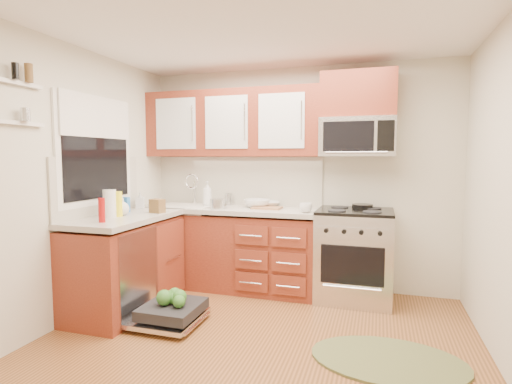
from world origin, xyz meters
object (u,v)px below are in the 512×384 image
(cutting_board, at_px, (267,208))
(rug, at_px, (388,360))
(microwave, at_px, (357,137))
(sink, at_px, (186,216))
(dishwasher, at_px, (169,313))
(bowl_b, at_px, (257,203))
(stock_pot, at_px, (218,204))
(paper_towel_roll, at_px, (110,203))
(upper_cabinets, at_px, (232,124))
(skillet, at_px, (362,206))
(cup, at_px, (306,208))
(bowl_a, at_px, (268,204))
(range, at_px, (354,255))

(cutting_board, bearing_deg, rug, -44.26)
(rug, bearing_deg, microwave, 103.52)
(microwave, distance_m, sink, 2.13)
(dishwasher, xyz_separation_m, rug, (1.87, -0.11, -0.09))
(cutting_board, relative_size, bowl_b, 1.07)
(stock_pot, bearing_deg, paper_towel_roll, -129.99)
(cutting_board, bearing_deg, upper_cabinets, 162.36)
(microwave, bearing_deg, bowl_b, -177.68)
(skillet, bearing_deg, cutting_board, -170.38)
(cup, bearing_deg, skillet, 32.59)
(skillet, bearing_deg, cup, -147.41)
(cutting_board, relative_size, bowl_a, 1.22)
(rug, distance_m, skillet, 1.72)
(upper_cabinets, bearing_deg, bowl_b, -12.12)
(upper_cabinets, relative_size, bowl_b, 7.06)
(stock_pot, height_order, bowl_b, stock_pot)
(paper_towel_roll, bearing_deg, dishwasher, -8.17)
(upper_cabinets, xyz_separation_m, paper_towel_roll, (-0.79, -1.18, -0.82))
(rug, distance_m, paper_towel_roll, 2.74)
(sink, distance_m, paper_towel_roll, 1.09)
(bowl_a, distance_m, cup, 0.61)
(microwave, xyz_separation_m, dishwasher, (-1.54, -1.25, -1.60))
(range, xyz_separation_m, bowl_b, (-1.08, 0.08, 0.50))
(upper_cabinets, xyz_separation_m, stock_pot, (-0.05, -0.30, -0.89))
(dishwasher, height_order, skillet, skillet)
(microwave, relative_size, rug, 0.68)
(range, bearing_deg, bowl_b, 175.98)
(stock_pot, relative_size, bowl_a, 0.73)
(stock_pot, bearing_deg, bowl_a, 33.83)
(paper_towel_roll, distance_m, cup, 1.92)
(skillet, bearing_deg, bowl_b, -175.40)
(rug, height_order, stock_pot, stock_pot)
(rug, distance_m, stock_pot, 2.30)
(dishwasher, height_order, stock_pot, stock_pot)
(sink, relative_size, cutting_board, 2.00)
(range, height_order, cutting_board, range)
(cutting_board, bearing_deg, stock_pot, -163.52)
(microwave, distance_m, rug, 2.19)
(cutting_board, distance_m, bowl_b, 0.17)
(stock_pot, height_order, cup, stock_pot)
(microwave, xyz_separation_m, skillet, (0.07, 0.05, -0.73))
(stock_pot, xyz_separation_m, bowl_b, (0.37, 0.23, -0.01))
(cutting_board, relative_size, paper_towel_roll, 1.19)
(upper_cabinets, height_order, skillet, upper_cabinets)
(bowl_a, relative_size, cup, 2.00)
(dishwasher, relative_size, stock_pot, 3.76)
(microwave, distance_m, skillet, 0.73)
(stock_pot, bearing_deg, cutting_board, 16.48)
(microwave, distance_m, cutting_board, 1.22)
(upper_cabinets, height_order, range, upper_cabinets)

